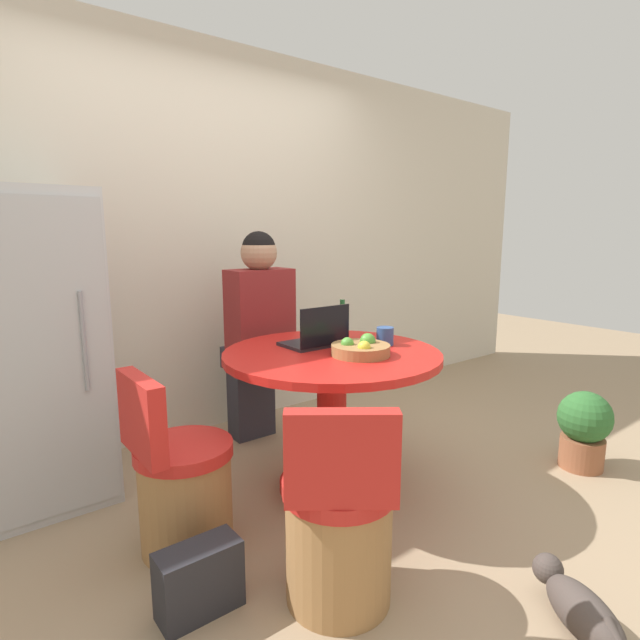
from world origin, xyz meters
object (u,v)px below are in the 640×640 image
(person_seated, at_px, (257,327))
(handbag, at_px, (199,580))
(fruit_bowl, at_px, (361,349))
(cat, at_px, (579,607))
(laptop, at_px, (317,338))
(chair_near_left_corner, at_px, (339,531))
(refrigerator, at_px, (25,351))
(potted_plant, at_px, (584,427))
(dining_table, at_px, (332,393))
(chair_left_side, at_px, (182,487))
(bottle, at_px, (342,324))

(person_seated, xyz_separation_m, handbag, (-0.96, -1.19, -0.64))
(fruit_bowl, height_order, cat, fruit_bowl)
(laptop, bearing_deg, fruit_bowl, 100.53)
(chair_near_left_corner, height_order, cat, chair_near_left_corner)
(refrigerator, height_order, laptop, refrigerator)
(potted_plant, bearing_deg, dining_table, 151.32)
(cat, height_order, handbag, handbag)
(handbag, bearing_deg, person_seated, 50.87)
(fruit_bowl, bearing_deg, chair_left_side, 170.67)
(bottle, distance_m, cat, 1.67)
(fruit_bowl, bearing_deg, cat, -89.91)
(refrigerator, height_order, bottle, refrigerator)
(dining_table, relative_size, laptop, 3.53)
(bottle, xyz_separation_m, cat, (-0.17, -1.48, -0.77))
(refrigerator, xyz_separation_m, fruit_bowl, (1.33, -1.01, 0.01))
(refrigerator, xyz_separation_m, chair_left_side, (0.43, -0.86, -0.50))
(refrigerator, distance_m, bottle, 1.64)
(person_seated, distance_m, laptop, 0.65)
(refrigerator, bearing_deg, dining_table, -34.10)
(handbag, bearing_deg, bottle, 26.78)
(refrigerator, distance_m, cat, 2.62)
(refrigerator, distance_m, dining_table, 1.55)
(laptop, height_order, cat, laptop)
(chair_left_side, bearing_deg, chair_near_left_corner, -153.82)
(cat, bearing_deg, fruit_bowl, 26.89)
(fruit_bowl, xyz_separation_m, bottle, (0.17, 0.34, 0.06))
(bottle, relative_size, handbag, 0.77)
(chair_left_side, relative_size, potted_plant, 1.75)
(fruit_bowl, height_order, potted_plant, fruit_bowl)
(laptop, bearing_deg, bottle, -166.98)
(chair_near_left_corner, relative_size, laptop, 2.52)
(laptop, distance_m, handbag, 1.29)
(dining_table, xyz_separation_m, person_seated, (0.02, 0.78, 0.23))
(chair_near_left_corner, bearing_deg, bottle, -93.47)
(dining_table, height_order, bottle, bottle)
(refrigerator, xyz_separation_m, person_seated, (1.29, -0.07, -0.02))
(person_seated, bearing_deg, dining_table, 88.51)
(chair_left_side, height_order, chair_near_left_corner, same)
(chair_near_left_corner, bearing_deg, laptop, -85.26)
(chair_near_left_corner, distance_m, bottle, 1.27)
(bottle, bearing_deg, chair_near_left_corner, -130.79)
(chair_left_side, relative_size, fruit_bowl, 2.73)
(handbag, bearing_deg, laptop, 29.65)
(bottle, bearing_deg, refrigerator, 156.05)
(cat, xyz_separation_m, handbag, (-1.01, 0.88, 0.05))
(bottle, distance_m, potted_plant, 1.53)
(laptop, xyz_separation_m, fruit_bowl, (0.05, -0.29, -0.01))
(laptop, bearing_deg, handbag, 29.65)
(refrigerator, relative_size, potted_plant, 3.42)
(laptop, bearing_deg, person_seated, -91.18)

